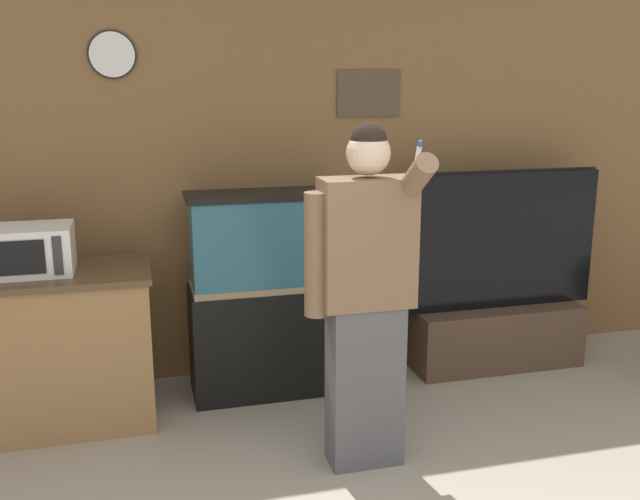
# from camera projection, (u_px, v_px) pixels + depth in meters

# --- Properties ---
(wall_back_paneled) EXTENTS (10.00, 0.08, 2.60)m
(wall_back_paneled) POSITION_uv_depth(u_px,v_px,m) (277.00, 181.00, 4.73)
(wall_back_paneled) COLOR brown
(wall_back_paneled) RESTS_ON ground_plane
(counter_island) EXTENTS (1.52, 0.65, 0.91)m
(counter_island) POSITION_uv_depth(u_px,v_px,m) (17.00, 351.00, 4.04)
(counter_island) COLOR olive
(counter_island) RESTS_ON ground_plane
(microwave) EXTENTS (0.48, 0.36, 0.26)m
(microwave) POSITION_uv_depth(u_px,v_px,m) (27.00, 250.00, 3.92)
(microwave) COLOR white
(microwave) RESTS_ON counter_island
(aquarium_on_stand) EXTENTS (1.05, 0.41, 1.29)m
(aquarium_on_stand) POSITION_uv_depth(u_px,v_px,m) (274.00, 294.00, 4.49)
(aquarium_on_stand) COLOR black
(aquarium_on_stand) RESTS_ON ground_plane
(tv_on_stand) EXTENTS (1.43, 0.40, 1.38)m
(tv_on_stand) POSITION_uv_depth(u_px,v_px,m) (496.00, 310.00, 4.94)
(tv_on_stand) COLOR #4C3828
(tv_on_stand) RESTS_ON ground_plane
(person_standing) EXTENTS (0.56, 0.42, 1.77)m
(person_standing) POSITION_uv_depth(u_px,v_px,m) (365.00, 294.00, 3.55)
(person_standing) COLOR #515156
(person_standing) RESTS_ON ground_plane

